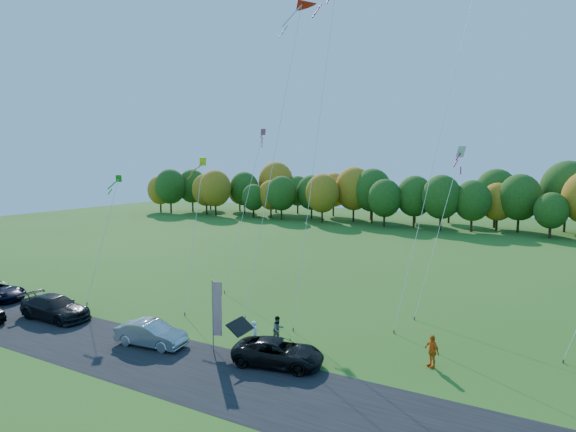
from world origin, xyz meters
The scene contains 17 objects.
ground centered at (0.00, 0.00, 0.00)m, with size 160.00×160.00×0.00m, color #2E5C18.
asphalt_strip centered at (0.00, -4.00, 0.01)m, with size 90.00×6.00×0.01m, color black.
tree_line centered at (0.00, 55.00, 0.00)m, with size 116.00×12.00×10.00m, color #1E4711, non-canonical shape.
black_suv centered at (3.37, -1.42, 0.67)m, with size 2.23×4.84×1.34m, color black.
silver_sedan centered at (-4.46, -2.70, 0.71)m, with size 1.51×4.33×1.43m, color #A7A6AB.
dark_truck_a centered at (-13.68, -2.41, 0.79)m, with size 2.20×5.42×1.57m, color black.
person_tailgate_a centered at (1.15, -0.22, 0.82)m, with size 0.60×0.39×1.63m, color white.
person_tailgate_b centered at (1.88, 1.20, 0.79)m, with size 0.77×0.60×1.59m, color gray.
person_east centered at (10.60, 2.12, 0.87)m, with size 1.02×0.42×1.73m, color orange.
feather_flag centered at (-0.54, -1.59, 2.54)m, with size 0.52×0.25×4.15m.
kite_delta_blue centered at (0.96, 8.93, 13.56)m, with size 3.53×12.12×27.20m.
kite_parafoil_orange centered at (9.31, 11.18, 13.73)m, with size 5.18×11.17×27.74m.
kite_delta_red centered at (-2.54, 9.12, 12.89)m, with size 2.37×11.31×25.25m.
kite_diamond_yellow centered at (-8.10, 5.78, 5.50)m, with size 4.26×7.53×11.51m.
kite_diamond_green centered at (-14.88, 2.87, 4.89)m, with size 1.57×4.95×9.99m.
kite_diamond_white centered at (9.07, 12.39, 5.93)m, with size 2.45×7.49×12.38m.
kite_diamond_pink centered at (-7.19, 11.63, 7.24)m, with size 0.98×7.30×14.12m.
Camera 1 is at (14.51, -21.27, 10.59)m, focal length 28.00 mm.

